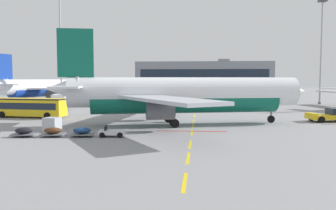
% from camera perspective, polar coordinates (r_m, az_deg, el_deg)
% --- Properties ---
extents(ground, '(400.00, 400.00, 0.00)m').
position_cam_1_polar(ground, '(61.79, 25.21, -1.70)').
color(ground, gray).
extents(apron_paint_markings, '(8.00, 97.57, 0.01)m').
position_cam_1_polar(apron_paint_markings, '(56.57, 4.32, -1.81)').
color(apron_paint_markings, yellow).
rests_on(apron_paint_markings, ground).
extents(airliner_foreground, '(34.48, 33.63, 12.20)m').
position_cam_1_polar(airliner_foreground, '(45.69, 2.24, 1.72)').
color(airliner_foreground, white).
rests_on(airliner_foreground, ground).
extents(pushback_tug, '(6.39, 3.96, 2.08)m').
position_cam_1_polar(pushback_tug, '(54.17, 25.09, -1.52)').
color(pushback_tug, yellow).
rests_on(pushback_tug, ground).
extents(airliner_mid_left, '(31.73, 32.68, 11.65)m').
position_cam_1_polar(airliner_mid_left, '(96.92, -19.53, 2.71)').
color(airliner_mid_left, silver).
rests_on(airliner_mid_left, ground).
extents(apron_shuttle_bus, '(12.25, 4.07, 3.00)m').
position_cam_1_polar(apron_shuttle_bus, '(58.52, -21.90, -0.19)').
color(apron_shuttle_bus, yellow).
rests_on(apron_shuttle_bus, ground).
extents(ground_power_truck, '(4.22, 7.39, 3.14)m').
position_cam_1_polar(ground_power_truck, '(66.79, -17.37, 0.35)').
color(ground_power_truck, black).
rests_on(ground_power_truck, ground).
extents(baggage_train, '(11.69, 2.70, 1.14)m').
position_cam_1_polar(baggage_train, '(37.68, -16.05, -4.21)').
color(baggage_train, silver).
rests_on(baggage_train, ground).
extents(uld_cargo_container, '(1.81, 1.77, 1.60)m').
position_cam_1_polar(uld_cargo_container, '(41.99, -18.39, -3.04)').
color(uld_cargo_container, '#B7BCC6').
rests_on(uld_cargo_container, ground).
extents(apron_light_mast_near, '(1.80, 1.80, 26.34)m').
position_cam_1_polar(apron_light_mast_near, '(83.28, -17.18, 11.17)').
color(apron_light_mast_near, slate).
rests_on(apron_light_mast_near, ground).
extents(apron_light_mast_far, '(1.80, 1.80, 24.42)m').
position_cam_1_polar(apron_light_mast_far, '(90.46, 23.77, 9.77)').
color(apron_light_mast_far, slate).
rests_on(apron_light_mast_far, ground).
extents(terminal_satellite, '(73.08, 19.54, 16.90)m').
position_cam_1_polar(terminal_satellite, '(194.17, 5.83, 4.74)').
color(terminal_satellite, gray).
rests_on(terminal_satellite, ground).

